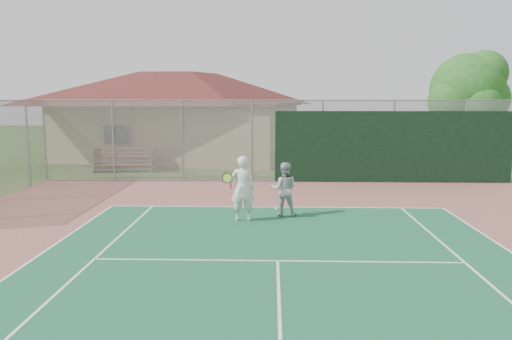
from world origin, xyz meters
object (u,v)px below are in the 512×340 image
(player_grey_back, at_px, (284,190))
(bleachers, at_px, (125,159))
(clubhouse, at_px, (181,107))
(player_white_front, at_px, (242,189))
(tree, at_px, (469,92))

(player_grey_back, bearing_deg, bleachers, -48.18)
(bleachers, relative_size, player_grey_back, 1.88)
(clubhouse, height_order, player_grey_back, clubhouse)
(player_grey_back, bearing_deg, player_white_front, 31.51)
(tree, bearing_deg, player_grey_back, -132.83)
(bleachers, distance_m, tree, 17.32)
(tree, bearing_deg, player_white_front, -134.53)
(clubhouse, bearing_deg, player_white_front, -61.89)
(bleachers, relative_size, player_white_front, 1.60)
(player_white_front, bearing_deg, tree, -139.10)
(tree, relative_size, player_white_front, 3.05)
(player_white_front, bearing_deg, bleachers, -61.97)
(player_white_front, distance_m, player_grey_back, 1.43)
(player_grey_back, bearing_deg, clubhouse, -66.01)
(clubhouse, height_order, bleachers, clubhouse)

